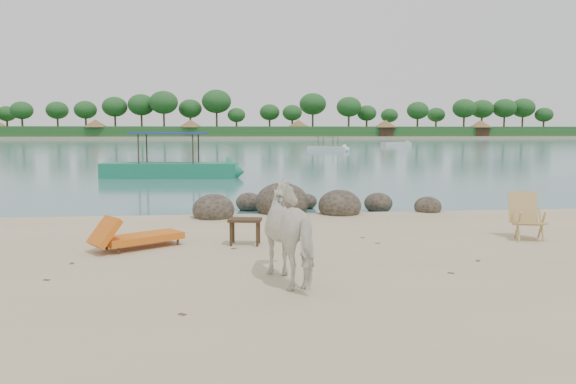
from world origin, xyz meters
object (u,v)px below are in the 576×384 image
lounge_chair (143,235)px  boulders (296,206)px  cow (296,234)px  deck_chair (530,218)px  side_table (245,233)px  boat_near (169,140)px

lounge_chair → boulders: bearing=16.2°
cow → deck_chair: 5.29m
boulders → side_table: (-1.41, -3.94, 0.04)m
cow → lounge_chair: cow is taller
cow → boat_near: 18.81m
cow → lounge_chair: (-2.41, 2.47, -0.42)m
boat_near → lounge_chair: bearing=-78.1°
cow → deck_chair: (4.70, 2.40, -0.23)m
lounge_chair → boat_near: bearing=59.1°
deck_chair → boat_near: bearing=132.7°
lounge_chair → deck_chair: size_ratio=1.93×
boulders → deck_chair: bearing=-46.0°
boulders → lounge_chair: bearing=-128.8°
boulders → cow: size_ratio=3.90×
deck_chair → lounge_chair: bearing=-165.1°
boulders → side_table: 4.19m
lounge_chair → cow: bearing=-80.7°
deck_chair → boat_near: 18.08m
boat_near → side_table: bearing=-71.8°
side_table → lounge_chair: 1.79m
boulders → boat_near: 12.84m
cow → boat_near: (-3.56, 18.45, 0.97)m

